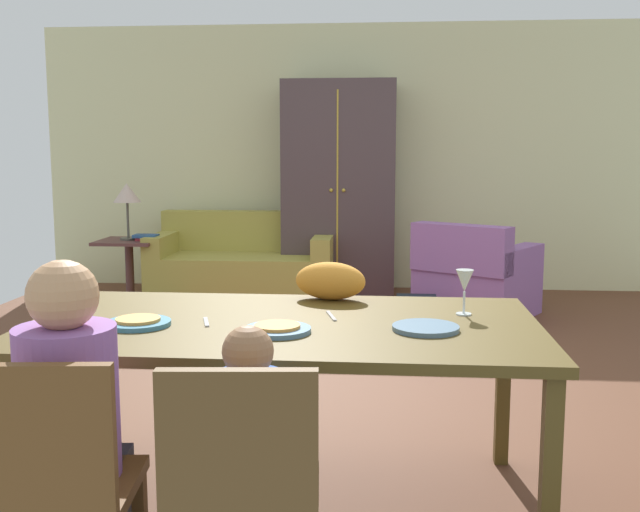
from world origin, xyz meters
TOP-DOWN VIEW (x-y plane):
  - ground_plane at (0.00, 0.41)m, footprint 6.48×6.02m
  - back_wall at (0.00, 3.47)m, footprint 6.48×0.10m
  - dining_table at (-0.06, -1.47)m, footprint 1.99×1.09m
  - plate_near_man at (-0.61, -1.59)m, footprint 0.25×0.25m
  - pizza_near_man at (-0.61, -1.59)m, footprint 0.17×0.17m
  - plate_near_child at (-0.06, -1.65)m, footprint 0.25×0.25m
  - pizza_near_child at (-0.06, -1.65)m, footprint 0.17×0.17m
  - plate_near_woman at (0.48, -1.57)m, footprint 0.25×0.25m
  - wine_glass at (0.65, -1.29)m, footprint 0.07×0.07m
  - fork at (-0.36, -1.52)m, footprint 0.06×0.15m
  - knife at (0.12, -1.37)m, footprint 0.06×0.17m
  - dining_chair_man at (-0.60, -2.38)m, footprint 0.46×0.46m
  - person_man at (-0.61, -2.20)m, footprint 0.31×0.41m
  - dining_chair_child at (-0.06, -2.38)m, footprint 0.45×0.45m
  - person_child at (-0.07, -2.21)m, footprint 0.22×0.30m
  - cat at (0.09, -1.03)m, footprint 0.34×0.21m
  - area_rug at (-0.22, 1.97)m, footprint 2.60×1.80m
  - couch at (-1.04, 2.83)m, footprint 1.76×0.86m
  - armchair at (1.11, 2.12)m, footprint 1.18×1.18m
  - armoire at (-0.13, 3.08)m, footprint 1.10×0.59m
  - side_table at (-2.11, 2.57)m, footprint 0.56×0.56m
  - table_lamp at (-2.11, 2.57)m, footprint 0.26×0.26m
  - book_lower at (-1.91, 2.55)m, footprint 0.22×0.16m
  - book_upper at (-1.93, 2.54)m, footprint 0.22×0.16m
  - handbag at (0.59, 1.67)m, footprint 0.32×0.16m

SIDE VIEW (x-z plane):
  - ground_plane at x=0.00m, z-range -0.02..0.00m
  - area_rug at x=-0.22m, z-range 0.00..0.01m
  - handbag at x=0.59m, z-range 0.00..0.26m
  - couch at x=-1.04m, z-range -0.11..0.71m
  - armchair at x=1.11m, z-range -0.09..0.73m
  - side_table at x=-2.11m, z-range 0.09..0.67m
  - person_child at x=-0.07m, z-range -0.03..0.89m
  - dining_chair_man at x=-0.60m, z-range 0.06..0.93m
  - dining_chair_child at x=-0.06m, z-range 0.06..0.93m
  - person_man at x=-0.61m, z-range -0.04..1.07m
  - book_lower at x=-1.91m, z-range 0.58..0.61m
  - book_upper at x=-1.93m, z-range 0.61..0.64m
  - dining_table at x=-0.06m, z-range 0.32..1.08m
  - fork at x=-0.36m, z-range 0.76..0.77m
  - knife at x=0.12m, z-range 0.76..0.77m
  - plate_near_man at x=-0.61m, z-range 0.76..0.78m
  - plate_near_child at x=-0.06m, z-range 0.76..0.78m
  - plate_near_woman at x=0.48m, z-range 0.76..0.78m
  - pizza_near_man at x=-0.61m, z-range 0.78..0.79m
  - pizza_near_child at x=-0.06m, z-range 0.78..0.79m
  - cat at x=0.09m, z-range 0.76..0.93m
  - wine_glass at x=0.65m, z-range 0.80..0.99m
  - table_lamp at x=-2.11m, z-range 0.74..1.28m
  - armoire at x=-0.13m, z-range 0.00..2.10m
  - back_wall at x=0.00m, z-range 0.00..2.70m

